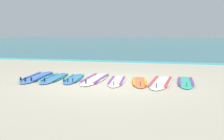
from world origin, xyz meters
The scene contains 10 objects.
ground_plane centered at (0.00, 0.00, 0.00)m, with size 80.00×80.00×0.00m, color #B7AD93.
sea centered at (0.00, 35.58, 0.05)m, with size 80.00×60.00×0.10m, color teal.
surfboard_0 centered at (-2.67, 0.28, 0.04)m, with size 0.95×2.60×0.18m.
surfboard_1 centered at (-1.99, 0.23, 0.04)m, with size 0.77×2.29×0.18m.
surfboard_2 centered at (-1.31, 0.26, 0.04)m, with size 0.80×2.10×0.18m.
surfboard_3 centered at (-0.60, 0.37, 0.04)m, with size 0.66×2.52×0.18m.
surfboard_4 centered at (0.19, 0.15, 0.04)m, with size 0.71×2.06×0.18m.
surfboard_5 centered at (0.91, 0.18, 0.04)m, with size 0.79×1.96×0.18m.
surfboard_6 centered at (1.56, 0.30, 0.04)m, with size 0.79×2.55×0.18m.
surfboard_7 centered at (2.32, 0.48, 0.04)m, with size 0.52×2.07×0.18m.
Camera 1 is at (1.97, -7.91, 1.57)m, focal length 42.30 mm.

